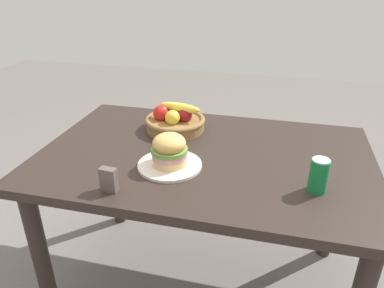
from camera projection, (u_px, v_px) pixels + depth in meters
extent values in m
plane|color=slate|center=(202.00, 281.00, 1.88)|extent=(8.00, 8.00, 0.00)
cube|color=#2D231E|center=(204.00, 158.00, 1.56)|extent=(1.40, 0.90, 0.04)
cylinder|color=#2D231E|center=(41.00, 259.00, 1.54)|extent=(0.07, 0.07, 0.71)
cylinder|color=#2D231E|center=(116.00, 172.00, 2.18)|extent=(0.07, 0.07, 0.71)
cylinder|color=#2D231E|center=(333.00, 201.00, 1.91)|extent=(0.07, 0.07, 0.71)
cylinder|color=silver|center=(170.00, 165.00, 1.45)|extent=(0.26, 0.26, 0.01)
cylinder|color=#E5BC75|center=(170.00, 160.00, 1.44)|extent=(0.13, 0.13, 0.03)
cylinder|color=pink|center=(169.00, 155.00, 1.43)|extent=(0.14, 0.14, 0.02)
cylinder|color=olive|center=(169.00, 150.00, 1.42)|extent=(0.14, 0.14, 0.02)
ellipsoid|color=#EAAD5D|center=(169.00, 143.00, 1.40)|extent=(0.13, 0.13, 0.08)
cylinder|color=#147238|center=(319.00, 176.00, 1.27)|extent=(0.07, 0.07, 0.12)
cylinder|color=silver|center=(321.00, 160.00, 1.24)|extent=(0.06, 0.06, 0.00)
cylinder|color=olive|center=(175.00, 125.00, 1.76)|extent=(0.28, 0.28, 0.05)
torus|color=olive|center=(175.00, 120.00, 1.75)|extent=(0.29, 0.29, 0.02)
sphere|color=maroon|center=(185.00, 115.00, 1.74)|extent=(0.07, 0.07, 0.07)
sphere|color=#6BAD38|center=(177.00, 112.00, 1.77)|extent=(0.08, 0.08, 0.08)
sphere|color=red|center=(161.00, 113.00, 1.75)|extent=(0.08, 0.08, 0.08)
sphere|color=gold|center=(172.00, 118.00, 1.71)|extent=(0.07, 0.07, 0.07)
ellipsoid|color=yellow|center=(180.00, 107.00, 1.73)|extent=(0.22, 0.09, 0.05)
cube|color=#594C47|center=(109.00, 180.00, 1.28)|extent=(0.06, 0.03, 0.09)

